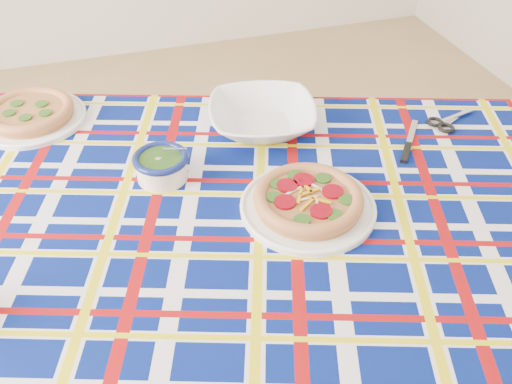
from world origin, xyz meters
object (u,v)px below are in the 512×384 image
object	(u,v)px
pesto_bowl	(161,164)
serving_bowl	(262,117)
main_focaccia_plate	(308,199)
dining_table	(225,233)

from	to	relation	value
pesto_bowl	serving_bowl	distance (m)	0.30
pesto_bowl	main_focaccia_plate	bearing A→B (deg)	-36.38
main_focaccia_plate	dining_table	bearing A→B (deg)	161.18
pesto_bowl	serving_bowl	bearing A→B (deg)	24.80
main_focaccia_plate	serving_bowl	world-z (taller)	serving_bowl
main_focaccia_plate	pesto_bowl	world-z (taller)	pesto_bowl
dining_table	serving_bowl	xyz separation A→B (m)	(0.17, 0.26, 0.10)
dining_table	pesto_bowl	world-z (taller)	pesto_bowl
dining_table	main_focaccia_plate	bearing A→B (deg)	-0.14
dining_table	main_focaccia_plate	xyz separation A→B (m)	(0.16, -0.06, 0.10)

